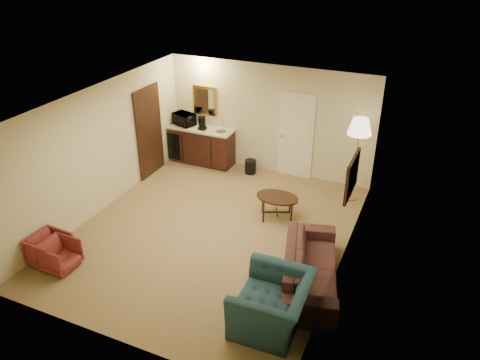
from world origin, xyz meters
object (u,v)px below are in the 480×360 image
object	(u,v)px
rose_chair_far	(59,254)
rose_chair_near	(49,248)
waste_bin	(250,167)
microwave	(184,118)
sofa	(311,261)
coffee_table	(277,207)
teal_armchair	(272,297)
floor_lamp	(356,160)
coffee_maker	(202,123)
wetbar_cabinet	(202,145)

from	to	relation	value
rose_chair_far	rose_chair_near	bearing A→B (deg)	81.81
waste_bin	microwave	size ratio (longest dim) A/B	0.62
sofa	coffee_table	size ratio (longest dim) A/B	2.53
coffee_table	teal_armchair	bearing A→B (deg)	-71.67
sofa	floor_lamp	bearing A→B (deg)	-16.18
sofa	floor_lamp	xyz separation A→B (m)	(0.05, 3.06, 0.51)
rose_chair_far	coffee_maker	size ratio (longest dim) A/B	1.74
rose_chair_near	floor_lamp	xyz separation A→B (m)	(4.35, 4.40, 0.62)
wetbar_cabinet	rose_chair_far	xyz separation A→B (m)	(-0.25, -4.76, -0.17)
teal_armchair	rose_chair_near	distance (m)	4.06
teal_armchair	waste_bin	xyz separation A→B (m)	(-2.20, 4.46, -0.35)
sofa	coffee_table	xyz separation A→B (m)	(-1.18, 1.66, -0.18)
wetbar_cabinet	floor_lamp	bearing A→B (deg)	-4.75
coffee_table	coffee_maker	distance (m)	3.17
coffee_table	microwave	world-z (taller)	microwave
wetbar_cabinet	coffee_table	size ratio (longest dim) A/B	1.90
waste_bin	microwave	distance (m)	2.08
coffee_table	waste_bin	size ratio (longest dim) A/B	2.57
wetbar_cabinet	teal_armchair	xyz separation A→B (m)	(3.55, -4.53, 0.06)
sofa	floor_lamp	distance (m)	3.10
coffee_maker	teal_armchair	bearing A→B (deg)	-45.38
rose_chair_near	rose_chair_far	xyz separation A→B (m)	(0.25, -0.04, -0.02)
teal_armchair	rose_chair_far	world-z (taller)	teal_armchair
rose_chair_near	wetbar_cabinet	bearing A→B (deg)	-3.47
rose_chair_near	teal_armchair	bearing A→B (deg)	-84.70
wetbar_cabinet	waste_bin	world-z (taller)	wetbar_cabinet
wetbar_cabinet	waste_bin	xyz separation A→B (m)	(1.35, -0.07, -0.29)
teal_armchair	rose_chair_far	bearing A→B (deg)	-88.61
sofa	microwave	distance (m)	5.53
floor_lamp	waste_bin	world-z (taller)	floor_lamp
wetbar_cabinet	rose_chair_near	size ratio (longest dim) A/B	2.63
coffee_table	rose_chair_far	bearing A→B (deg)	-133.37
rose_chair_far	waste_bin	xyz separation A→B (m)	(1.60, 4.69, -0.12)
coffee_table	waste_bin	world-z (taller)	coffee_table
teal_armchair	coffee_table	size ratio (longest dim) A/B	1.38
microwave	wetbar_cabinet	bearing A→B (deg)	13.76
sofa	microwave	size ratio (longest dim) A/B	4.06
microwave	coffee_maker	world-z (taller)	microwave
coffee_table	waste_bin	distance (m)	2.08
coffee_maker	coffee_table	bearing A→B (deg)	-26.43
wetbar_cabinet	rose_chair_near	xyz separation A→B (m)	(-0.50, -4.72, -0.15)
rose_chair_near	coffee_maker	world-z (taller)	coffee_maker
rose_chair_far	coffee_table	size ratio (longest dim) A/B	0.67
teal_armchair	microwave	xyz separation A→B (m)	(-4.05, 4.57, 0.58)
rose_chair_far	teal_armchair	bearing A→B (deg)	-85.99
teal_armchair	floor_lamp	xyz separation A→B (m)	(0.30, 4.21, 0.41)
rose_chair_near	coffee_table	xyz separation A→B (m)	(3.12, 3.00, -0.06)
wetbar_cabinet	rose_chair_far	size ratio (longest dim) A/B	2.84
sofa	teal_armchair	size ratio (longest dim) A/B	1.84
floor_lamp	coffee_maker	size ratio (longest dim) A/B	5.64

